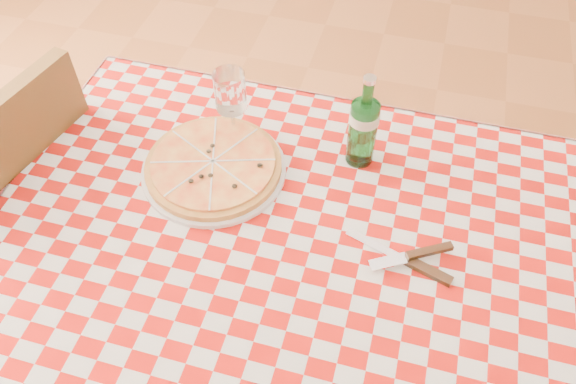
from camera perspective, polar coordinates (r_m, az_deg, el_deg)
name	(u,v)px	position (r m, az deg, el deg)	size (l,w,h in m)	color
dining_table	(290,259)	(1.27, 0.16, -6.79)	(1.20, 0.80, 0.75)	brown
tablecloth	(290,234)	(1.19, 0.16, -4.32)	(1.30, 0.90, 0.01)	#A00F09
chair_far	(24,204)	(1.67, -25.23, -1.10)	(0.50, 0.50, 0.94)	brown
pizza_plate	(213,165)	(1.29, -7.58, 2.74)	(0.33, 0.33, 0.04)	#CA8843
water_bottle	(364,121)	(1.25, 7.72, 7.15)	(0.07, 0.07, 0.24)	#175E21
wine_glass	(232,106)	(1.32, -5.75, 8.68)	(0.07, 0.07, 0.18)	white
cutlery	(406,258)	(1.16, 11.94, -6.55)	(0.25, 0.21, 0.03)	silver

